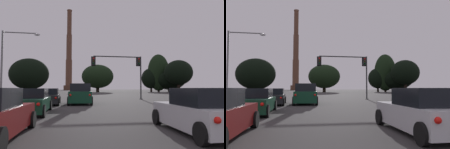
# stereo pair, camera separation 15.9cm
# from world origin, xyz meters

# --- Properties ---
(sedan_left_lane_second) EXTENTS (2.04, 4.73, 1.43)m
(sedan_left_lane_second) POSITION_xyz_m (-3.21, 11.47, 0.67)
(sedan_left_lane_second) COLOR #0F3823
(sedan_left_lane_second) RESTS_ON ground_plane
(sedan_left_lane_front) EXTENTS (2.11, 4.75, 1.43)m
(sedan_left_lane_front) POSITION_xyz_m (-3.00, 18.50, 0.67)
(sedan_left_lane_front) COLOR black
(sedan_left_lane_front) RESTS_ON ground_plane
(suv_center_lane_front) EXTENTS (2.30, 4.98, 1.86)m
(suv_center_lane_front) POSITION_xyz_m (-0.20, 18.74, 0.90)
(suv_center_lane_front) COLOR #0F3823
(suv_center_lane_front) RESTS_ON ground_plane
(hatchback_right_lane_third) EXTENTS (2.04, 4.16, 1.44)m
(hatchback_right_lane_third) POSITION_xyz_m (3.18, 4.90, 0.66)
(hatchback_right_lane_third) COLOR silver
(hatchback_right_lane_third) RESTS_ON ground_plane
(traffic_light_overhead_right) EXTENTS (6.78, 0.50, 5.67)m
(traffic_light_overhead_right) POSITION_xyz_m (5.68, 26.16, 4.39)
(traffic_light_overhead_right) COLOR #2D2D30
(traffic_light_overhead_right) RESTS_ON ground_plane
(street_lamp) EXTENTS (3.91, 0.36, 7.53)m
(street_lamp) POSITION_xyz_m (-7.57, 22.77, 4.77)
(street_lamp) COLOR slate
(street_lamp) RESTS_ON ground_plane
(smokestack) EXTENTS (7.81, 7.81, 63.70)m
(smokestack) POSITION_xyz_m (-4.41, 171.41, 24.90)
(smokestack) COLOR #523427
(smokestack) RESTS_ON ground_plane
(treeline_center_left) EXTENTS (12.38, 11.14, 10.73)m
(treeline_center_left) POSITION_xyz_m (8.45, 82.78, 6.11)
(treeline_center_left) COLOR black
(treeline_center_left) RESTS_ON ground_plane
(treeline_far_left) EXTENTS (7.84, 7.05, 9.60)m
(treeline_far_left) POSITION_xyz_m (29.92, 81.78, 5.49)
(treeline_far_left) COLOR black
(treeline_far_left) RESTS_ON ground_plane
(treeline_far_right) EXTENTS (8.70, 7.83, 15.16)m
(treeline_far_right) POSITION_xyz_m (32.77, 81.07, 7.81)
(treeline_far_right) COLOR black
(treeline_far_right) RESTS_ON ground_plane
(treeline_left_mid) EXTENTS (13.56, 12.20, 12.01)m
(treeline_left_mid) POSITION_xyz_m (-16.16, 78.81, 6.50)
(treeline_left_mid) COLOR black
(treeline_left_mid) RESTS_ON ground_plane
(treeline_right_mid) EXTENTS (10.42, 9.38, 11.83)m
(treeline_right_mid) POSITION_xyz_m (37.06, 72.58, 7.25)
(treeline_right_mid) COLOR black
(treeline_right_mid) RESTS_ON ground_plane
(treeline_center_right) EXTENTS (13.30, 11.97, 9.47)m
(treeline_center_right) POSITION_xyz_m (37.13, 80.44, 5.19)
(treeline_center_right) COLOR black
(treeline_center_right) RESTS_ON ground_plane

